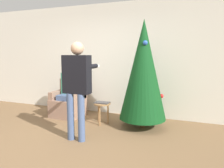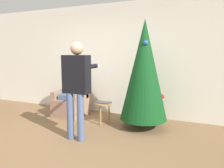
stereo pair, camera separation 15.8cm
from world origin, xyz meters
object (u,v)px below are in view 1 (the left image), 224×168
at_px(christmas_tree, 143,70).
at_px(person_standing, 77,81).
at_px(side_stool, 102,107).
at_px(person_seated, 68,88).
at_px(armchair, 69,103).

bearing_deg(christmas_tree, person_standing, -130.82).
bearing_deg(christmas_tree, side_stool, -172.80).
bearing_deg(person_standing, person_seated, 128.99).
relative_size(armchair, person_seated, 0.71).
xyz_separation_m(person_standing, side_stool, (0.05, 0.93, -0.65)).
relative_size(armchair, side_stool, 1.93).
height_order(person_seated, person_standing, person_standing).
bearing_deg(person_seated, christmas_tree, -4.05).
bearing_deg(person_seated, side_stool, -13.50).
height_order(christmas_tree, armchair, christmas_tree).
relative_size(armchair, person_standing, 0.52).
bearing_deg(side_stool, armchair, 165.38).
height_order(christmas_tree, person_seated, christmas_tree).
bearing_deg(armchair, person_seated, -90.00).
bearing_deg(person_standing, christmas_tree, 49.18).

